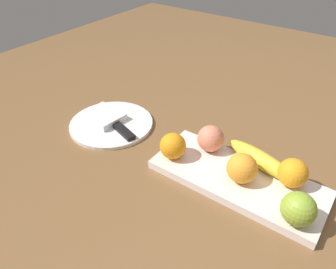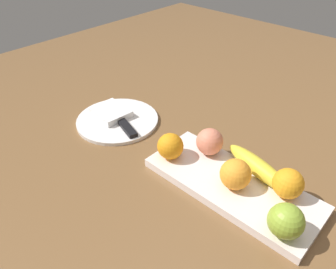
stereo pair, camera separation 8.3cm
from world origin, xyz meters
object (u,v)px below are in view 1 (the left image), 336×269
object	(u,v)px
knife	(121,129)
orange_near_apple	(293,173)
dinner_plate	(112,123)
folded_napkin	(104,116)
orange_center	(242,168)
apple	(298,209)
banana	(261,160)
fruit_tray	(238,178)
orange_near_banana	(173,146)
peach	(211,138)

from	to	relation	value
knife	orange_near_apple	bearing A→B (deg)	-155.58
dinner_plate	folded_napkin	size ratio (longest dim) A/B	2.20
orange_center	knife	bearing A→B (deg)	0.74
apple	orange_near_apple	distance (m)	0.11
knife	folded_napkin	bearing A→B (deg)	5.37
knife	banana	bearing A→B (deg)	-151.80
fruit_tray	orange_near_apple	distance (m)	0.12
orange_near_apple	orange_near_banana	world-z (taller)	orange_near_apple
folded_napkin	fruit_tray	bearing A→B (deg)	180.00
peach	dinner_plate	size ratio (longest dim) A/B	0.28
fruit_tray	banana	xyz separation A→B (m)	(-0.03, -0.06, 0.03)
banana	folded_napkin	distance (m)	0.47
fruit_tray	apple	size ratio (longest dim) A/B	5.82
fruit_tray	peach	xyz separation A→B (m)	(0.10, -0.04, 0.04)
orange_near_apple	knife	distance (m)	0.47
peach	orange_near_apple	bearing A→B (deg)	178.95
apple	orange_near_apple	world-z (taller)	apple
banana	orange_near_apple	xyz separation A→B (m)	(-0.08, 0.02, 0.01)
orange_near_banana	orange_near_apple	bearing A→B (deg)	-164.44
orange_near_apple	folded_napkin	world-z (taller)	orange_near_apple
apple	peach	size ratio (longest dim) A/B	1.02
banana	orange_near_banana	world-z (taller)	orange_near_banana
orange_center	knife	size ratio (longest dim) A/B	0.39
banana	orange_near_banana	xyz separation A→B (m)	(0.19, 0.09, 0.01)
orange_center	orange_near_banana	bearing A→B (deg)	7.26
fruit_tray	dinner_plate	world-z (taller)	fruit_tray
fruit_tray	orange_near_banana	bearing A→B (deg)	11.91
fruit_tray	folded_napkin	distance (m)	0.44
fruit_tray	apple	bearing A→B (deg)	159.25
folded_napkin	knife	world-z (taller)	folded_napkin
banana	knife	distance (m)	0.39
apple	folded_napkin	xyz separation A→B (m)	(0.59, -0.06, -0.04)
apple	peach	bearing A→B (deg)	-21.75
orange_center	folded_napkin	size ratio (longest dim) A/B	0.62
fruit_tray	apple	distance (m)	0.17
orange_near_apple	peach	distance (m)	0.21
apple	orange_center	xyz separation A→B (m)	(0.14, -0.04, 0.00)
apple	knife	xyz separation A→B (m)	(0.51, -0.04, -0.04)
fruit_tray	peach	world-z (taller)	peach
apple	orange_near_apple	bearing A→B (deg)	-66.19
apple	orange_near_apple	size ratio (longest dim) A/B	1.04
orange_near_apple	orange_center	size ratio (longest dim) A/B	0.96
peach	knife	world-z (taller)	peach
orange_center	banana	bearing A→B (deg)	-105.27
banana	orange_near_apple	distance (m)	0.08
orange_near_apple	dinner_plate	xyz separation A→B (m)	(0.52, 0.04, -0.05)
banana	dinner_plate	size ratio (longest dim) A/B	0.79
peach	orange_near_banana	bearing A→B (deg)	52.72
folded_napkin	banana	bearing A→B (deg)	-173.05
fruit_tray	orange_near_banana	world-z (taller)	orange_near_banana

